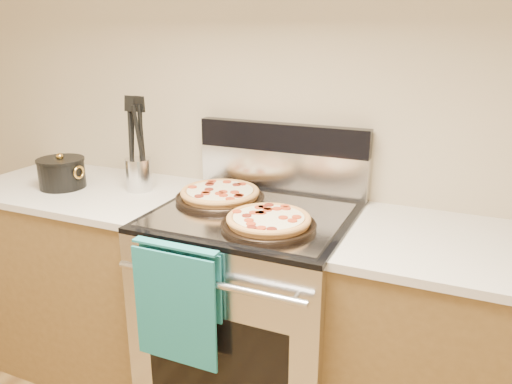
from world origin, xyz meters
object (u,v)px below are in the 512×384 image
at_px(range_body, 253,318).
at_px(pepperoni_pizza_back, 220,195).
at_px(utensil_crock, 139,174).
at_px(pepperoni_pizza_front, 269,221).
at_px(saucepan, 62,174).

height_order(range_body, pepperoni_pizza_back, pepperoni_pizza_back).
height_order(pepperoni_pizza_back, utensil_crock, utensil_crock).
xyz_separation_m(range_body, utensil_crock, (-0.60, 0.09, 0.53)).
height_order(range_body, pepperoni_pizza_front, pepperoni_pizza_front).
height_order(pepperoni_pizza_front, saucepan, saucepan).
bearing_deg(pepperoni_pizza_back, pepperoni_pizza_front, -33.63).
distance_m(pepperoni_pizza_front, saucepan, 1.07).
distance_m(pepperoni_pizza_back, pepperoni_pizza_front, 0.36).
bearing_deg(pepperoni_pizza_back, saucepan, -173.70).
relative_size(pepperoni_pizza_back, saucepan, 1.78).
bearing_deg(pepperoni_pizza_back, utensil_crock, 176.66).
distance_m(pepperoni_pizza_back, utensil_crock, 0.42).
height_order(range_body, utensil_crock, utensil_crock).
bearing_deg(saucepan, pepperoni_pizza_back, 6.30).
bearing_deg(utensil_crock, pepperoni_pizza_front, -17.22).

